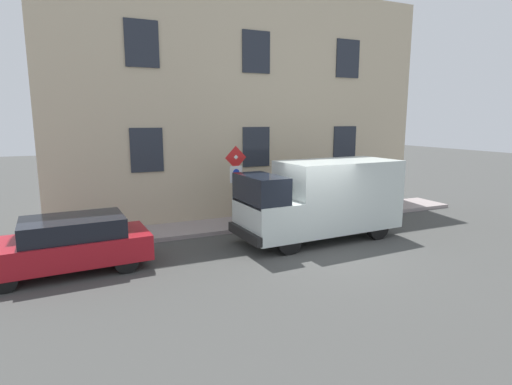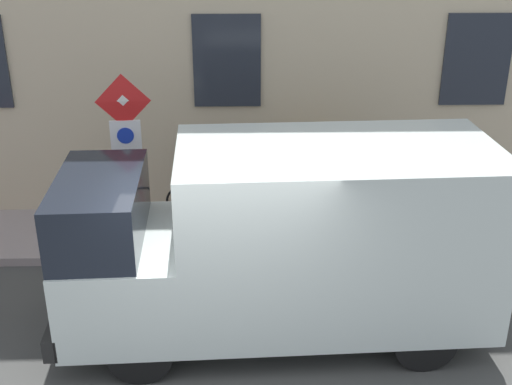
{
  "view_description": "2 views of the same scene",
  "coord_description": "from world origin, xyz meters",
  "px_view_note": "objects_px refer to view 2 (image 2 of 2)",
  "views": [
    {
      "loc": [
        -9.61,
        6.37,
        3.78
      ],
      "look_at": [
        2.22,
        1.06,
        1.46
      ],
      "focal_mm": 28.55,
      "sensor_mm": 36.0,
      "label": 1
    },
    {
      "loc": [
        -6.0,
        -0.23,
        5.06
      ],
      "look_at": [
        2.65,
        -0.43,
        1.28
      ],
      "focal_mm": 45.88,
      "sensor_mm": 36.0,
      "label": 2
    }
  ],
  "objects_px": {
    "sign_post_stacked": "(126,142)",
    "bicycle_red": "(215,201)",
    "litter_bin": "(239,220)",
    "delivery_van": "(286,238)",
    "pedestrian": "(307,174)",
    "bicycle_black": "(356,200)",
    "bicycle_purple": "(262,201)",
    "bicycle_green": "(309,201)"
  },
  "relations": [
    {
      "from": "bicycle_green",
      "to": "litter_bin",
      "type": "bearing_deg",
      "value": 31.62
    },
    {
      "from": "bicycle_purple",
      "to": "pedestrian",
      "type": "height_order",
      "value": "pedestrian"
    },
    {
      "from": "bicycle_black",
      "to": "litter_bin",
      "type": "bearing_deg",
      "value": 17.05
    },
    {
      "from": "litter_bin",
      "to": "bicycle_red",
      "type": "bearing_deg",
      "value": 24.84
    },
    {
      "from": "sign_post_stacked",
      "to": "bicycle_red",
      "type": "relative_size",
      "value": 1.56
    },
    {
      "from": "delivery_van",
      "to": "pedestrian",
      "type": "height_order",
      "value": "delivery_van"
    },
    {
      "from": "bicycle_green",
      "to": "pedestrian",
      "type": "height_order",
      "value": "pedestrian"
    },
    {
      "from": "delivery_van",
      "to": "bicycle_purple",
      "type": "relative_size",
      "value": 3.15
    },
    {
      "from": "pedestrian",
      "to": "bicycle_red",
      "type": "bearing_deg",
      "value": 62.64
    },
    {
      "from": "litter_bin",
      "to": "bicycle_purple",
      "type": "bearing_deg",
      "value": -24.0
    },
    {
      "from": "bicycle_purple",
      "to": "bicycle_red",
      "type": "height_order",
      "value": "same"
    },
    {
      "from": "bicycle_purple",
      "to": "litter_bin",
      "type": "bearing_deg",
      "value": 62.49
    },
    {
      "from": "sign_post_stacked",
      "to": "delivery_van",
      "type": "xyz_separation_m",
      "value": [
        -1.91,
        -2.21,
        -0.61
      ]
    },
    {
      "from": "sign_post_stacked",
      "to": "bicycle_red",
      "type": "bearing_deg",
      "value": -50.3
    },
    {
      "from": "bicycle_green",
      "to": "litter_bin",
      "type": "height_order",
      "value": "litter_bin"
    },
    {
      "from": "litter_bin",
      "to": "sign_post_stacked",
      "type": "bearing_deg",
      "value": 94.9
    },
    {
      "from": "delivery_van",
      "to": "bicycle_black",
      "type": "distance_m",
      "value": 3.34
    },
    {
      "from": "sign_post_stacked",
      "to": "bicycle_purple",
      "type": "distance_m",
      "value": 2.67
    },
    {
      "from": "bicycle_purple",
      "to": "delivery_van",
      "type": "bearing_deg",
      "value": 90.28
    },
    {
      "from": "bicycle_red",
      "to": "pedestrian",
      "type": "height_order",
      "value": "pedestrian"
    },
    {
      "from": "bicycle_green",
      "to": "litter_bin",
      "type": "xyz_separation_m",
      "value": [
        -0.87,
        1.18,
        0.08
      ]
    },
    {
      "from": "bicycle_purple",
      "to": "litter_bin",
      "type": "xyz_separation_m",
      "value": [
        -0.87,
        0.39,
        0.08
      ]
    },
    {
      "from": "bicycle_black",
      "to": "bicycle_red",
      "type": "distance_m",
      "value": 2.38
    },
    {
      "from": "bicycle_red",
      "to": "pedestrian",
      "type": "distance_m",
      "value": 1.62
    },
    {
      "from": "sign_post_stacked",
      "to": "litter_bin",
      "type": "height_order",
      "value": "sign_post_stacked"
    },
    {
      "from": "bicycle_purple",
      "to": "bicycle_black",
      "type": "bearing_deg",
      "value": 176.47
    },
    {
      "from": "bicycle_black",
      "to": "bicycle_purple",
      "type": "bearing_deg",
      "value": -6.8
    },
    {
      "from": "pedestrian",
      "to": "litter_bin",
      "type": "distance_m",
      "value": 1.4
    },
    {
      "from": "sign_post_stacked",
      "to": "bicycle_green",
      "type": "height_order",
      "value": "sign_post_stacked"
    },
    {
      "from": "sign_post_stacked",
      "to": "bicycle_purple",
      "type": "relative_size",
      "value": 1.56
    },
    {
      "from": "bicycle_black",
      "to": "bicycle_green",
      "type": "bearing_deg",
      "value": -6.8
    },
    {
      "from": "bicycle_black",
      "to": "bicycle_red",
      "type": "bearing_deg",
      "value": -6.82
    },
    {
      "from": "bicycle_green",
      "to": "bicycle_red",
      "type": "bearing_deg",
      "value": -4.87
    },
    {
      "from": "bicycle_purple",
      "to": "pedestrian",
      "type": "distance_m",
      "value": 0.93
    },
    {
      "from": "bicycle_purple",
      "to": "bicycle_red",
      "type": "relative_size",
      "value": 1.0
    },
    {
      "from": "delivery_van",
      "to": "litter_bin",
      "type": "xyz_separation_m",
      "value": [
        2.05,
        0.58,
        -0.74
      ]
    },
    {
      "from": "sign_post_stacked",
      "to": "bicycle_purple",
      "type": "bearing_deg",
      "value": -63.31
    },
    {
      "from": "sign_post_stacked",
      "to": "pedestrian",
      "type": "xyz_separation_m",
      "value": [
        0.85,
        -2.73,
        -0.87
      ]
    },
    {
      "from": "bicycle_red",
      "to": "litter_bin",
      "type": "distance_m",
      "value": 0.97
    },
    {
      "from": "bicycle_purple",
      "to": "bicycle_red",
      "type": "bearing_deg",
      "value": -3.6
    },
    {
      "from": "sign_post_stacked",
      "to": "pedestrian",
      "type": "height_order",
      "value": "sign_post_stacked"
    },
    {
      "from": "sign_post_stacked",
      "to": "delivery_van",
      "type": "bearing_deg",
      "value": -130.8
    }
  ]
}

